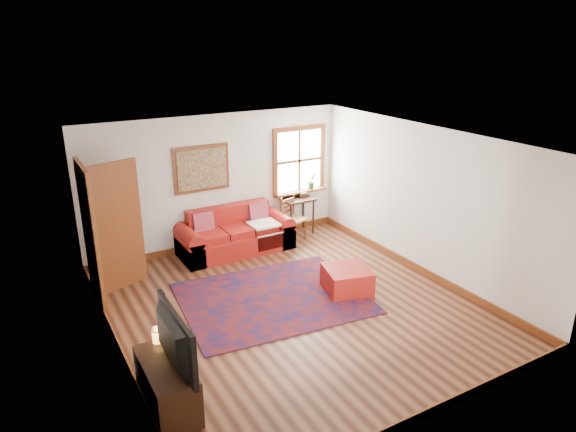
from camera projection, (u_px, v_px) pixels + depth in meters
ground at (292, 307)px, 7.66m from camera, size 5.50×5.50×0.00m
room_envelope at (291, 201)px, 7.11m from camera, size 5.04×5.54×2.52m
window at (301, 167)px, 10.26m from camera, size 1.18×0.20×1.38m
doorway at (106, 229)px, 7.72m from camera, size 0.89×1.08×2.14m
framed_artwork at (202, 169)px, 9.21m from camera, size 1.05×0.07×0.85m
persian_rug at (273, 298)px, 7.89m from camera, size 2.94×2.45×0.02m
red_leather_sofa at (235, 237)px, 9.55m from camera, size 2.09×0.86×0.82m
red_ottoman at (347, 280)px, 8.07m from camera, size 0.82×0.82×0.39m
side_table at (298, 204)px, 10.27m from camera, size 0.62×0.46×0.74m
ladder_back_chair at (292, 217)px, 9.99m from camera, size 0.50×0.49×0.87m
media_cabinet at (167, 385)px, 5.52m from camera, size 0.45×1.01×0.56m
television at (166, 341)px, 5.28m from camera, size 0.14×1.09×0.63m
candle_hurricane at (157, 336)px, 5.78m from camera, size 0.12×0.12×0.18m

